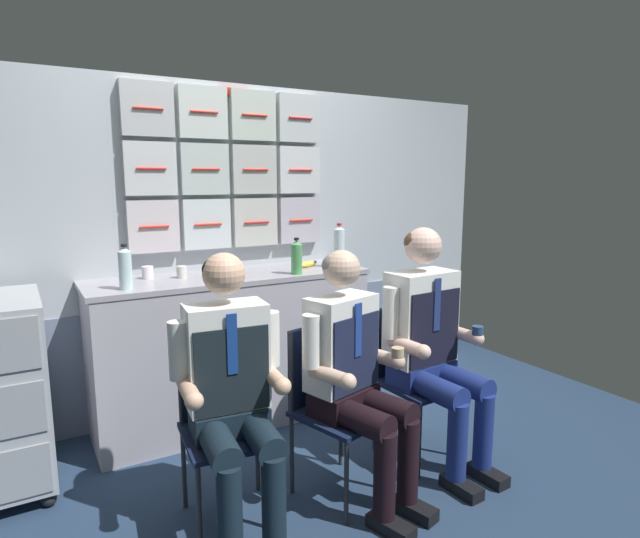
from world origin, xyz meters
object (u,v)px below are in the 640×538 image
(crew_member_left, at_px, (232,385))
(paper_cup_tan, at_px, (148,272))
(folding_chair_left, at_px, (224,408))
(water_bottle_tall, at_px, (125,268))
(crew_member_right, at_px, (354,368))
(crew_member_by_counter, at_px, (431,335))
(folding_chair_right, at_px, (329,391))
(snack_banana, at_px, (308,264))
(folding_chair_by_counter, at_px, (410,364))
(service_trolley, at_px, (2,390))

(crew_member_left, height_order, paper_cup_tan, crew_member_left)
(folding_chair_left, relative_size, water_bottle_tall, 3.35)
(crew_member_left, xyz_separation_m, crew_member_right, (0.58, -0.07, -0.01))
(folding_chair_left, bearing_deg, crew_member_by_counter, -6.49)
(folding_chair_left, xyz_separation_m, folding_chair_right, (0.52, -0.07, 0.00))
(crew_member_right, xyz_separation_m, snack_banana, (0.37, 1.12, 0.31))
(folding_chair_by_counter, bearing_deg, snack_banana, 102.19)
(folding_chair_right, relative_size, folding_chair_by_counter, 1.00)
(service_trolley, distance_m, folding_chair_by_counter, 2.12)
(folding_chair_left, xyz_separation_m, paper_cup_tan, (-0.10, 1.00, 0.49))
(water_bottle_tall, bearing_deg, service_trolley, -177.78)
(crew_member_by_counter, bearing_deg, service_trolley, 157.40)
(service_trolley, bearing_deg, folding_chair_left, -38.71)
(folding_chair_right, relative_size, crew_member_right, 0.68)
(folding_chair_right, distance_m, snack_banana, 1.15)
(crew_member_right, bearing_deg, folding_chair_by_counter, 24.97)
(folding_chair_right, distance_m, paper_cup_tan, 1.33)
(folding_chair_left, height_order, crew_member_left, crew_member_left)
(crew_member_right, height_order, folding_chair_by_counter, crew_member_right)
(paper_cup_tan, relative_size, snack_banana, 0.44)
(folding_chair_right, bearing_deg, snack_banana, 66.84)
(folding_chair_right, bearing_deg, folding_chair_left, 171.89)
(crew_member_left, distance_m, paper_cup_tan, 1.20)
(water_bottle_tall, xyz_separation_m, snack_banana, (1.20, 0.15, -0.10))
(crew_member_left, relative_size, crew_member_right, 1.01)
(crew_member_left, xyz_separation_m, crew_member_by_counter, (1.15, 0.03, 0.04))
(folding_chair_left, xyz_separation_m, water_bottle_tall, (-0.27, 0.73, 0.57))
(folding_chair_left, distance_m, crew_member_by_counter, 1.15)
(paper_cup_tan, bearing_deg, crew_member_right, -61.54)
(crew_member_right, xyz_separation_m, folding_chair_by_counter, (0.55, 0.26, -0.16))
(folding_chair_by_counter, bearing_deg, folding_chair_left, -178.59)
(crew_member_left, height_order, folding_chair_right, crew_member_left)
(folding_chair_left, height_order, folding_chair_right, same)
(folding_chair_by_counter, distance_m, paper_cup_tan, 1.63)
(crew_member_by_counter, xyz_separation_m, paper_cup_tan, (-1.23, 1.12, 0.28))
(folding_chair_by_counter, xyz_separation_m, water_bottle_tall, (-1.39, 0.71, 0.57))
(crew_member_left, bearing_deg, folding_chair_right, 8.95)
(folding_chair_right, bearing_deg, paper_cup_tan, 120.13)
(crew_member_left, bearing_deg, folding_chair_by_counter, 9.34)
(service_trolley, xyz_separation_m, folding_chair_left, (0.89, -0.71, -0.02))
(crew_member_by_counter, bearing_deg, crew_member_right, -169.76)
(crew_member_left, relative_size, water_bottle_tall, 5.00)
(paper_cup_tan, bearing_deg, crew_member_by_counter, -42.47)
(folding_chair_left, bearing_deg, water_bottle_tall, 110.16)
(crew_member_left, distance_m, snack_banana, 1.45)
(paper_cup_tan, bearing_deg, service_trolley, -160.08)
(folding_chair_left, relative_size, crew_member_left, 0.67)
(folding_chair_right, height_order, crew_member_by_counter, crew_member_by_counter)
(crew_member_by_counter, distance_m, snack_banana, 1.07)
(folding_chair_right, bearing_deg, water_bottle_tall, 134.39)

